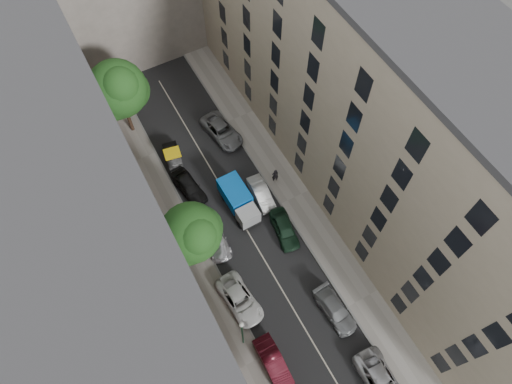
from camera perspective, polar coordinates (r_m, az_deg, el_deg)
ground at (r=41.63m, az=-1.67°, el=-3.91°), size 120.00×120.00×0.00m
road_surface at (r=41.62m, az=-1.67°, el=-3.90°), size 8.00×44.00×0.02m
sidewalk_left at (r=40.91m, az=-8.56°, el=-7.14°), size 3.00×44.00×0.15m
sidewalk_right at (r=42.91m, az=4.83°, el=-0.68°), size 3.00×44.00×0.15m
building_left at (r=32.21m, az=-19.79°, el=-4.35°), size 8.00×44.00×20.00m
building_right at (r=37.05m, az=13.40°, el=10.42°), size 8.00×44.00×20.00m
tarp_truck at (r=41.28m, az=-2.20°, el=-1.04°), size 2.11×5.02×2.30m
car_left_1 at (r=37.24m, az=2.17°, el=-20.51°), size 1.54×4.32×1.42m
car_left_2 at (r=38.36m, az=-2.06°, el=-13.29°), size 2.70×5.08×1.36m
car_left_3 at (r=40.43m, az=-5.18°, el=-5.71°), size 2.26×4.76×1.34m
car_left_4 at (r=43.02m, az=-8.36°, el=0.65°), size 2.33×4.56×1.49m
car_left_5 at (r=45.03m, az=-10.23°, el=4.06°), size 2.02×4.15×1.31m
car_right_0 at (r=38.19m, az=15.36°, el=-21.95°), size 2.64×5.23×1.42m
car_right_1 at (r=38.68m, az=9.86°, el=-14.35°), size 2.08×4.52×1.28m
car_right_2 at (r=40.64m, az=3.58°, el=-4.63°), size 2.37×4.44×1.44m
car_right_3 at (r=42.31m, az=0.65°, el=-0.17°), size 1.67×4.06×1.31m
car_right_4 at (r=46.37m, az=-4.30°, el=7.62°), size 3.10×5.43×1.43m
tree_mid at (r=36.16m, az=-7.90°, el=-5.22°), size 5.23×4.95×7.31m
tree_far at (r=44.41m, az=-16.70°, el=12.04°), size 5.68×5.46×8.79m
lamp_post at (r=34.50m, az=-1.75°, el=-17.03°), size 0.36×0.36×5.87m
pedestrian at (r=42.93m, az=2.41°, el=2.10°), size 0.72×0.57×1.73m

